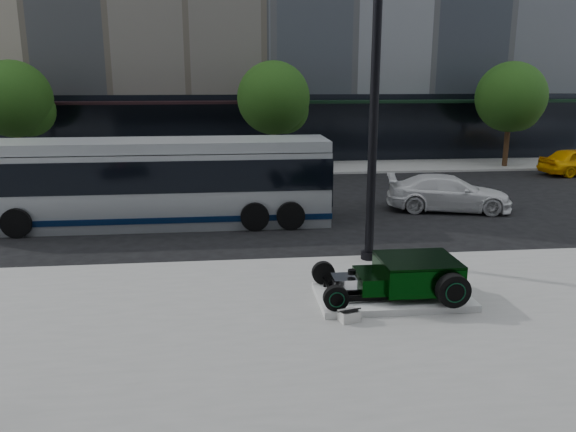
{
  "coord_description": "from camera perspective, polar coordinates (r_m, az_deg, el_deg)",
  "views": [
    {
      "loc": [
        -1.51,
        -16.74,
        5.03
      ],
      "look_at": [
        0.16,
        -1.51,
        1.2
      ],
      "focal_mm": 35.0,
      "sensor_mm": 36.0,
      "label": 1
    }
  ],
  "objects": [
    {
      "name": "street_trees",
      "position": [
        29.96,
        -1.2,
        11.62
      ],
      "size": [
        29.8,
        3.8,
        5.7
      ],
      "color": "black",
      "rests_on": "sidewalk_far"
    },
    {
      "name": "transit_bus",
      "position": [
        19.91,
        -13.42,
        3.4
      ],
      "size": [
        12.12,
        2.88,
        2.92
      ],
      "color": "#A3A8AC",
      "rests_on": "ground"
    },
    {
      "name": "hot_rod",
      "position": [
        12.92,
        12.06,
        -5.88
      ],
      "size": [
        3.22,
        2.0,
        0.81
      ],
      "color": "black",
      "rests_on": "display_plinth"
    },
    {
      "name": "info_plaque",
      "position": [
        11.8,
        6.22,
        -9.98
      ],
      "size": [
        0.47,
        0.4,
        0.31
      ],
      "color": "silver",
      "rests_on": "sidewalk_near"
    },
    {
      "name": "ground",
      "position": [
        17.54,
        -1.06,
        -2.63
      ],
      "size": [
        120.0,
        120.0,
        0.0
      ],
      "primitive_type": "plane",
      "color": "black",
      "rests_on": "ground"
    },
    {
      "name": "display_plinth",
      "position": [
        13.0,
        10.54,
        -8.04
      ],
      "size": [
        3.4,
        1.8,
        0.15
      ],
      "primitive_type": "cube",
      "color": "silver",
      "rests_on": "sidewalk_near"
    },
    {
      "name": "sidewalk_far",
      "position": [
        31.18,
        -3.42,
        4.84
      ],
      "size": [
        70.0,
        4.0,
        0.12
      ],
      "primitive_type": "cube",
      "color": "gray",
      "rests_on": "ground"
    },
    {
      "name": "lamppost",
      "position": [
        14.99,
        8.67,
        9.04
      ],
      "size": [
        0.43,
        0.43,
        7.89
      ],
      "color": "black",
      "rests_on": "sidewalk_near"
    },
    {
      "name": "white_sedan",
      "position": [
        22.37,
        15.99,
        2.26
      ],
      "size": [
        4.97,
        2.92,
        1.35
      ],
      "primitive_type": "imported",
      "rotation": [
        0.0,
        0.0,
        1.34
      ],
      "color": "white",
      "rests_on": "ground"
    }
  ]
}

